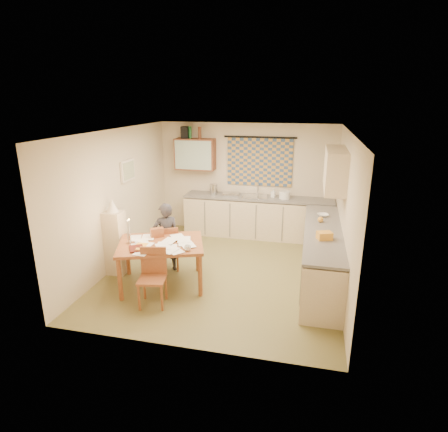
% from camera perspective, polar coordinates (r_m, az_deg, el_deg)
% --- Properties ---
extents(floor, '(4.00, 4.50, 0.02)m').
position_cam_1_polar(floor, '(6.90, -0.05, -8.45)').
color(floor, brown).
rests_on(floor, ground).
extents(ceiling, '(4.00, 4.50, 0.02)m').
position_cam_1_polar(ceiling, '(6.22, -0.06, 12.90)').
color(ceiling, white).
rests_on(ceiling, floor).
extents(wall_back, '(4.00, 0.02, 2.50)m').
position_cam_1_polar(wall_back, '(8.60, 3.41, 5.68)').
color(wall_back, beige).
rests_on(wall_back, floor).
extents(wall_front, '(4.00, 0.02, 2.50)m').
position_cam_1_polar(wall_front, '(4.41, -6.84, -6.20)').
color(wall_front, beige).
rests_on(wall_front, floor).
extents(wall_left, '(0.02, 4.50, 2.50)m').
position_cam_1_polar(wall_left, '(7.17, -15.92, 2.61)').
color(wall_left, beige).
rests_on(wall_left, floor).
extents(wall_right, '(0.02, 4.50, 2.50)m').
position_cam_1_polar(wall_right, '(6.32, 17.98, 0.45)').
color(wall_right, beige).
rests_on(wall_right, floor).
extents(window_blind, '(1.45, 0.03, 1.05)m').
position_cam_1_polar(window_blind, '(8.45, 5.44, 8.17)').
color(window_blind, '#304B71').
rests_on(window_blind, wall_back).
extents(curtain_rod, '(1.60, 0.04, 0.04)m').
position_cam_1_polar(curtain_rod, '(8.35, 5.53, 11.87)').
color(curtain_rod, black).
rests_on(curtain_rod, wall_back).
extents(wall_cabinet, '(0.90, 0.34, 0.70)m').
position_cam_1_polar(wall_cabinet, '(8.60, -4.41, 9.38)').
color(wall_cabinet, brown).
rests_on(wall_cabinet, wall_back).
extents(wall_cabinet_glass, '(0.84, 0.02, 0.64)m').
position_cam_1_polar(wall_cabinet_glass, '(8.44, -4.75, 9.21)').
color(wall_cabinet_glass, '#99B2A5').
rests_on(wall_cabinet_glass, wall_back).
extents(upper_cabinet_right, '(0.34, 1.30, 0.70)m').
position_cam_1_polar(upper_cabinet_right, '(6.70, 16.59, 6.81)').
color(upper_cabinet_right, '#C9B18D').
rests_on(upper_cabinet_right, wall_right).
extents(framed_print, '(0.04, 0.50, 0.40)m').
position_cam_1_polar(framed_print, '(7.39, -14.46, 6.75)').
color(framed_print, silver).
rests_on(framed_print, wall_left).
extents(print_canvas, '(0.01, 0.42, 0.32)m').
position_cam_1_polar(print_canvas, '(7.38, -14.28, 6.75)').
color(print_canvas, beige).
rests_on(print_canvas, wall_left).
extents(counter_back, '(3.30, 0.62, 0.92)m').
position_cam_1_polar(counter_back, '(8.46, 5.17, -0.17)').
color(counter_back, '#C9B18D').
rests_on(counter_back, floor).
extents(counter_right, '(0.62, 2.95, 0.92)m').
position_cam_1_polar(counter_right, '(6.62, 14.62, -5.85)').
color(counter_right, '#C9B18D').
rests_on(counter_right, floor).
extents(stove, '(0.54, 0.54, 0.85)m').
position_cam_1_polar(stove, '(5.80, 14.73, -9.64)').
color(stove, white).
rests_on(stove, floor).
extents(sink, '(0.61, 0.53, 0.10)m').
position_cam_1_polar(sink, '(8.35, 4.72, 2.67)').
color(sink, silver).
rests_on(sink, counter_back).
extents(tap, '(0.03, 0.03, 0.28)m').
position_cam_1_polar(tap, '(8.47, 5.21, 4.13)').
color(tap, silver).
rests_on(tap, counter_back).
extents(dish_rack, '(0.38, 0.33, 0.06)m').
position_cam_1_polar(dish_rack, '(8.43, 1.10, 3.36)').
color(dish_rack, silver).
rests_on(dish_rack, counter_back).
extents(kettle, '(0.20, 0.20, 0.24)m').
position_cam_1_polar(kettle, '(8.50, -1.58, 4.10)').
color(kettle, silver).
rests_on(kettle, counter_back).
extents(mixing_bowl, '(0.31, 0.31, 0.16)m').
position_cam_1_polar(mixing_bowl, '(8.25, 9.22, 3.19)').
color(mixing_bowl, white).
rests_on(mixing_bowl, counter_back).
extents(soap_bottle, '(0.13, 0.13, 0.20)m').
position_cam_1_polar(soap_bottle, '(8.32, 7.52, 3.51)').
color(soap_bottle, white).
rests_on(soap_bottle, counter_back).
extents(bowl, '(0.30, 0.30, 0.05)m').
position_cam_1_polar(bowl, '(7.16, 14.84, 0.13)').
color(bowl, white).
rests_on(bowl, counter_right).
extents(orange_bag, '(0.26, 0.23, 0.12)m').
position_cam_1_polar(orange_bag, '(6.00, 15.07, -2.90)').
color(orange_bag, gold).
rests_on(orange_bag, counter_right).
extents(fruit_orange, '(0.10, 0.10, 0.10)m').
position_cam_1_polar(fruit_orange, '(6.80, 14.49, -0.52)').
color(fruit_orange, gold).
rests_on(fruit_orange, counter_right).
extents(speaker, '(0.19, 0.22, 0.26)m').
position_cam_1_polar(speaker, '(8.62, -5.98, 12.56)').
color(speaker, black).
rests_on(speaker, wall_cabinet).
extents(bottle_green, '(0.08, 0.08, 0.26)m').
position_cam_1_polar(bottle_green, '(8.58, -5.20, 12.56)').
color(bottle_green, '#195926').
rests_on(bottle_green, wall_cabinet).
extents(bottle_brown, '(0.07, 0.07, 0.26)m').
position_cam_1_polar(bottle_brown, '(8.51, -3.73, 12.56)').
color(bottle_brown, brown).
rests_on(bottle_brown, wall_cabinet).
extents(dining_table, '(1.62, 1.42, 0.75)m').
position_cam_1_polar(dining_table, '(6.36, -9.46, -7.18)').
color(dining_table, brown).
rests_on(dining_table, floor).
extents(chair_far, '(0.52, 0.52, 0.85)m').
position_cam_1_polar(chair_far, '(6.94, -8.67, -6.05)').
color(chair_far, brown).
rests_on(chair_far, floor).
extents(chair_near, '(0.46, 0.46, 0.87)m').
position_cam_1_polar(chair_near, '(5.86, -10.79, -10.72)').
color(chair_near, brown).
rests_on(chair_near, floor).
extents(person, '(0.74, 0.73, 1.27)m').
position_cam_1_polar(person, '(6.76, -8.80, -3.26)').
color(person, black).
rests_on(person, floor).
extents(shelf_stand, '(0.32, 0.30, 1.15)m').
position_cam_1_polar(shelf_stand, '(6.88, -16.17, -3.96)').
color(shelf_stand, '#C9B18D').
rests_on(shelf_stand, floor).
extents(lampshade, '(0.20, 0.20, 0.22)m').
position_cam_1_polar(lampshade, '(6.67, -16.67, 1.54)').
color(lampshade, silver).
rests_on(lampshade, shelf_stand).
extents(letter_rack, '(0.24, 0.21, 0.16)m').
position_cam_1_polar(letter_rack, '(6.46, -10.16, -2.51)').
color(letter_rack, brown).
rests_on(letter_rack, dining_table).
extents(mug, '(0.21, 0.21, 0.09)m').
position_cam_1_polar(mug, '(5.84, -5.57, -4.88)').
color(mug, white).
rests_on(mug, dining_table).
extents(magazine, '(0.46, 0.47, 0.03)m').
position_cam_1_polar(magazine, '(6.03, -14.23, -4.96)').
color(magazine, maroon).
rests_on(magazine, dining_table).
extents(book, '(0.20, 0.27, 0.02)m').
position_cam_1_polar(book, '(6.16, -13.42, -4.43)').
color(book, gold).
rests_on(book, dining_table).
extents(orange_box, '(0.13, 0.10, 0.04)m').
position_cam_1_polar(orange_box, '(5.96, -12.73, -5.05)').
color(orange_box, gold).
rests_on(orange_box, dining_table).
extents(eyeglasses, '(0.14, 0.09, 0.02)m').
position_cam_1_polar(eyeglasses, '(5.91, -8.37, -5.10)').
color(eyeglasses, black).
rests_on(eyeglasses, dining_table).
extents(candle_holder, '(0.08, 0.08, 0.18)m').
position_cam_1_polar(candle_holder, '(6.29, -14.22, -3.23)').
color(candle_holder, silver).
rests_on(candle_holder, dining_table).
extents(candle, '(0.03, 0.03, 0.22)m').
position_cam_1_polar(candle, '(6.19, -14.31, -1.62)').
color(candle, white).
rests_on(candle, dining_table).
extents(candle_flame, '(0.02, 0.02, 0.02)m').
position_cam_1_polar(candle_flame, '(6.15, -14.27, -0.54)').
color(candle_flame, '#FFCC66').
rests_on(candle_flame, dining_table).
extents(papers, '(1.30, 1.04, 0.03)m').
position_cam_1_polar(papers, '(6.13, -9.59, -4.24)').
color(papers, white).
rests_on(papers, dining_table).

